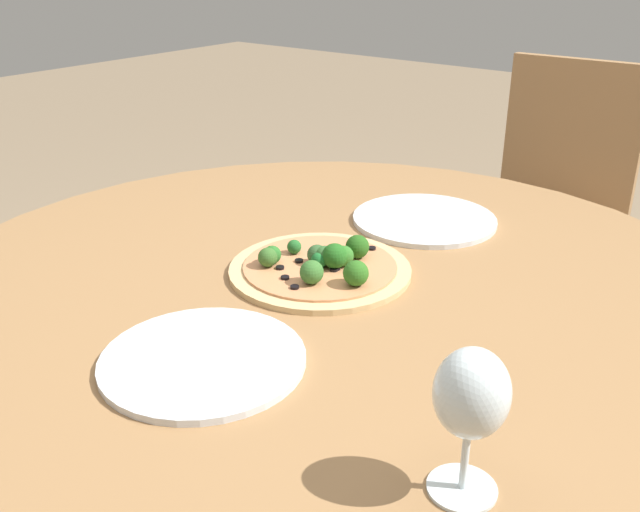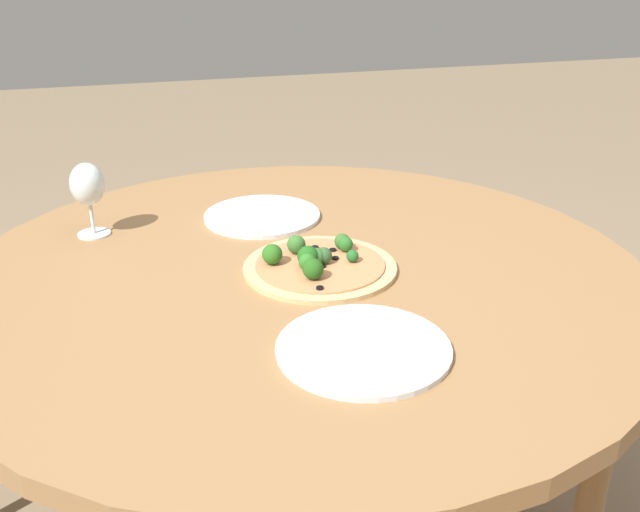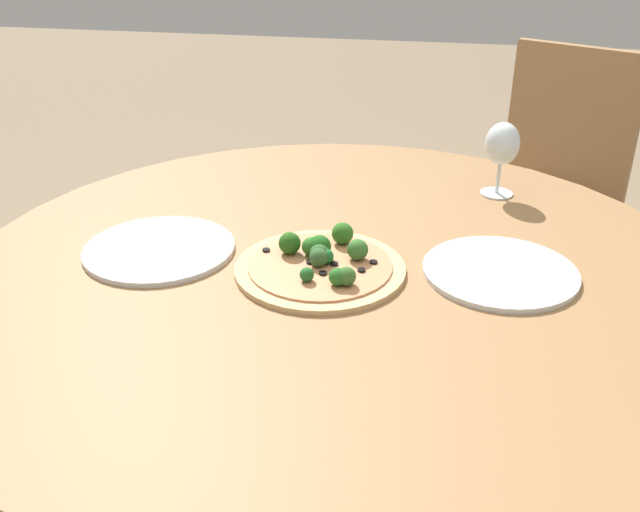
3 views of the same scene
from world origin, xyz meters
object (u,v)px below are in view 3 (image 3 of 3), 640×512
(chair, at_px, (546,194))
(wine_glass, at_px, (502,146))
(pizza, at_px, (321,263))
(plate_near, at_px, (500,272))
(plate_far, at_px, (159,249))

(chair, relative_size, wine_glass, 5.58)
(pizza, height_order, plate_near, pizza)
(plate_near, height_order, plate_far, same)
(chair, xyz_separation_m, plate_far, (0.81, 0.94, 0.20))
(pizza, bearing_deg, wine_glass, -126.76)
(wine_glass, height_order, plate_far, wine_glass)
(chair, height_order, pizza, chair)
(pizza, height_order, plate_far, pizza)
(chair, height_order, plate_far, chair)
(wine_glass, xyz_separation_m, plate_near, (0.00, 0.38, -0.11))
(wine_glass, distance_m, plate_near, 0.39)
(plate_far, bearing_deg, pizza, 177.39)
(chair, xyz_separation_m, pizza, (0.50, 0.96, 0.21))
(plate_near, bearing_deg, plate_far, 2.73)
(chair, relative_size, plate_far, 3.26)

